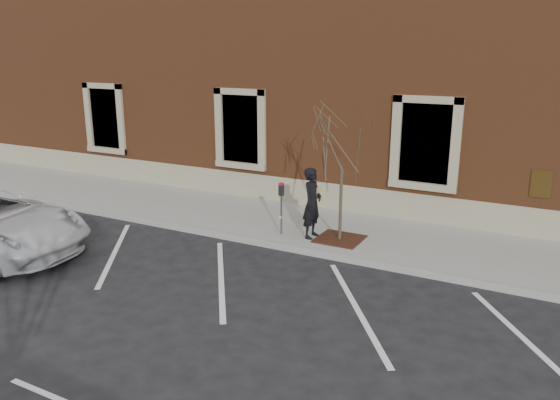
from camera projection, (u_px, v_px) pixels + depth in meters
The scene contains 9 objects.
ground at pixel (269, 247), 14.06m from camera, with size 120.00×120.00×0.00m, color #28282B.
sidewalk_near at pixel (299, 225), 15.53m from camera, with size 40.00×3.50×0.15m, color #9E9D95.
curb_near at pixel (268, 244), 14.00m from camera, with size 40.00×0.12×0.15m, color #9E9E99.
parking_stripes at pixel (221, 277), 12.19m from camera, with size 28.00×4.40×0.01m, color silver, non-canonical shape.
building_civic at pixel (374, 75), 19.57m from camera, with size 40.00×8.62×8.00m.
man at pixel (312, 203), 14.08m from camera, with size 0.68×0.44×1.85m, color black.
parking_meter at pixel (281, 199), 14.30m from camera, with size 0.13×0.10×1.41m.
tree_grate at pixel (340, 239), 14.14m from camera, with size 1.14×1.14×0.03m, color #442515.
sapling at pixel (342, 145), 13.48m from camera, with size 2.13×2.13×3.55m.
Camera 1 is at (6.48, -11.53, 4.92)m, focal length 35.00 mm.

